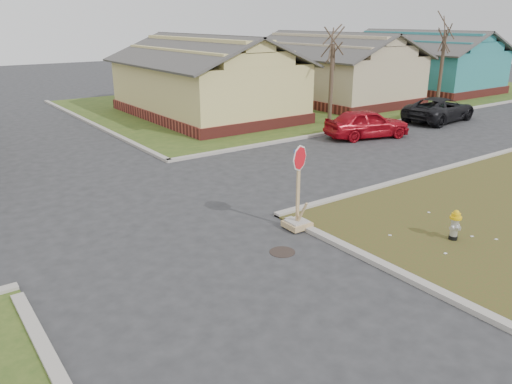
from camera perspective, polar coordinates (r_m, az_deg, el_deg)
ground at (r=11.74m, az=-7.05°, el=-8.73°), size 120.00×120.00×0.00m
verge_far_right at (r=38.60m, az=8.96°, el=10.87°), size 37.00×19.00×0.05m
curbs at (r=15.96m, az=-15.81°, el=-1.61°), size 80.00×40.00×0.12m
manhole at (r=12.46m, az=3.02°, el=-6.86°), size 0.64×0.64×0.01m
side_house_yellow at (r=29.85m, az=-5.82°, el=12.80°), size 7.60×11.60×4.70m
side_house_tan at (r=35.90m, az=8.51°, el=13.75°), size 7.60×11.60×4.70m
side_house_teal at (r=43.42m, az=18.36°, el=13.94°), size 7.60×11.60×4.70m
tree_mid_right at (r=27.25m, az=8.57°, el=12.00°), size 0.22×0.22×4.20m
tree_far_right at (r=35.07m, az=20.41°, el=13.07°), size 0.22×0.22×4.76m
fire_hydrant at (r=13.82m, az=21.78°, el=-3.34°), size 0.30×0.30×0.81m
stop_sign at (r=13.61m, az=4.78°, el=-2.07°), size 0.66×0.64×2.32m
red_sedan at (r=24.82m, az=12.57°, el=7.67°), size 4.41×2.74×1.40m
dark_pickup at (r=30.08m, az=20.25°, el=8.86°), size 5.05×2.72×1.35m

